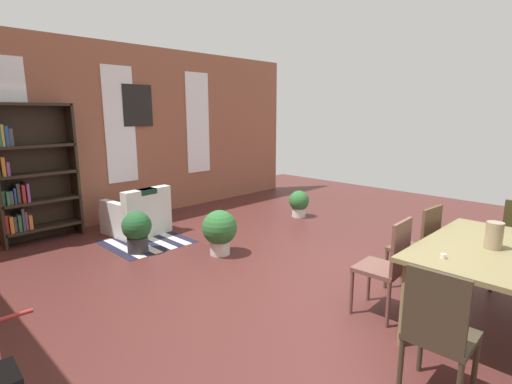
{
  "coord_description": "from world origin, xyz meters",
  "views": [
    {
      "loc": [
        -3.13,
        -1.82,
        1.89
      ],
      "look_at": [
        0.38,
        1.64,
        0.87
      ],
      "focal_mm": 27.05,
      "sensor_mm": 36.0,
      "label": 1
    }
  ],
  "objects_px": {
    "potted_plant_corner": "(220,230)",
    "potted_plant_window": "(299,202)",
    "dining_chair_far_right": "(419,246)",
    "potted_plant_by_shelf": "(137,230)",
    "armchair_white": "(137,216)",
    "dining_table": "(492,258)",
    "dining_chair_head_left": "(438,331)",
    "dining_chair_far_left": "(387,264)",
    "bookshelf_tall": "(30,175)",
    "vase_on_table": "(494,236)"
  },
  "relations": [
    {
      "from": "dining_table",
      "to": "potted_plant_by_shelf",
      "type": "distance_m",
      "value": 4.14
    },
    {
      "from": "dining_table",
      "to": "dining_chair_head_left",
      "type": "bearing_deg",
      "value": -179.92
    },
    {
      "from": "armchair_white",
      "to": "potted_plant_window",
      "type": "relative_size",
      "value": 1.8
    },
    {
      "from": "bookshelf_tall",
      "to": "potted_plant_corner",
      "type": "height_order",
      "value": "bookshelf_tall"
    },
    {
      "from": "potted_plant_window",
      "to": "dining_chair_far_right",
      "type": "bearing_deg",
      "value": -118.33
    },
    {
      "from": "dining_chair_head_left",
      "to": "bookshelf_tall",
      "type": "relative_size",
      "value": 0.47
    },
    {
      "from": "bookshelf_tall",
      "to": "dining_table",
      "type": "bearing_deg",
      "value": -70.13
    },
    {
      "from": "dining_chair_far_left",
      "to": "potted_plant_window",
      "type": "relative_size",
      "value": 1.95
    },
    {
      "from": "bookshelf_tall",
      "to": "potted_plant_by_shelf",
      "type": "relative_size",
      "value": 3.53
    },
    {
      "from": "dining_table",
      "to": "potted_plant_window",
      "type": "height_order",
      "value": "dining_table"
    },
    {
      "from": "potted_plant_corner",
      "to": "potted_plant_window",
      "type": "relative_size",
      "value": 1.25
    },
    {
      "from": "dining_chair_far_right",
      "to": "dining_chair_head_left",
      "type": "distance_m",
      "value": 1.71
    },
    {
      "from": "bookshelf_tall",
      "to": "dining_chair_far_left",
      "type": "bearing_deg",
      "value": -71.1
    },
    {
      "from": "vase_on_table",
      "to": "dining_chair_far_left",
      "type": "distance_m",
      "value": 0.9
    },
    {
      "from": "dining_chair_far_left",
      "to": "potted_plant_corner",
      "type": "bearing_deg",
      "value": 91.19
    },
    {
      "from": "dining_chair_far_left",
      "to": "armchair_white",
      "type": "relative_size",
      "value": 1.08
    },
    {
      "from": "dining_chair_far_right",
      "to": "potted_plant_window",
      "type": "xyz_separation_m",
      "value": [
        1.5,
        2.79,
        -0.25
      ]
    },
    {
      "from": "potted_plant_corner",
      "to": "potted_plant_window",
      "type": "distance_m",
      "value": 2.31
    },
    {
      "from": "vase_on_table",
      "to": "potted_plant_by_shelf",
      "type": "xyz_separation_m",
      "value": [
        -1.13,
        3.96,
        -0.57
      ]
    },
    {
      "from": "dining_table",
      "to": "dining_chair_head_left",
      "type": "distance_m",
      "value": 1.19
    },
    {
      "from": "potted_plant_by_shelf",
      "to": "vase_on_table",
      "type": "bearing_deg",
      "value": -74.13
    },
    {
      "from": "vase_on_table",
      "to": "dining_chair_far_right",
      "type": "xyz_separation_m",
      "value": [
        0.38,
        0.75,
        -0.37
      ]
    },
    {
      "from": "dining_table",
      "to": "dining_chair_far_left",
      "type": "distance_m",
      "value": 0.84
    },
    {
      "from": "dining_table",
      "to": "dining_chair_head_left",
      "type": "xyz_separation_m",
      "value": [
        -1.18,
        -0.0,
        -0.17
      ]
    },
    {
      "from": "dining_table",
      "to": "potted_plant_corner",
      "type": "xyz_separation_m",
      "value": [
        -0.41,
        3.09,
        -0.34
      ]
    },
    {
      "from": "dining_chair_head_left",
      "to": "dining_chair_far_left",
      "type": "bearing_deg",
      "value": 42.35
    },
    {
      "from": "potted_plant_by_shelf",
      "to": "potted_plant_window",
      "type": "xyz_separation_m",
      "value": [
        3.01,
        -0.43,
        -0.05
      ]
    },
    {
      "from": "bookshelf_tall",
      "to": "potted_plant_by_shelf",
      "type": "distance_m",
      "value": 1.84
    },
    {
      "from": "vase_on_table",
      "to": "dining_chair_far_left",
      "type": "relative_size",
      "value": 0.24
    },
    {
      "from": "bookshelf_tall",
      "to": "armchair_white",
      "type": "relative_size",
      "value": 2.31
    },
    {
      "from": "dining_chair_head_left",
      "to": "potted_plant_window",
      "type": "bearing_deg",
      "value": 49.32
    },
    {
      "from": "potted_plant_window",
      "to": "dining_table",
      "type": "bearing_deg",
      "value": -117.76
    },
    {
      "from": "dining_table",
      "to": "armchair_white",
      "type": "relative_size",
      "value": 1.84
    },
    {
      "from": "dining_chair_far_right",
      "to": "dining_chair_far_left",
      "type": "relative_size",
      "value": 1.0
    },
    {
      "from": "dining_chair_far_left",
      "to": "dining_chair_far_right",
      "type": "bearing_deg",
      "value": 0.01
    },
    {
      "from": "dining_chair_far_right",
      "to": "potted_plant_by_shelf",
      "type": "relative_size",
      "value": 1.66
    },
    {
      "from": "dining_chair_head_left",
      "to": "potted_plant_window",
      "type": "xyz_separation_m",
      "value": [
        3.04,
        3.53,
        -0.25
      ]
    },
    {
      "from": "dining_table",
      "to": "potted_plant_window",
      "type": "xyz_separation_m",
      "value": [
        1.86,
        3.53,
        -0.41
      ]
    },
    {
      "from": "potted_plant_corner",
      "to": "potted_plant_window",
      "type": "xyz_separation_m",
      "value": [
        2.27,
        0.44,
        -0.08
      ]
    },
    {
      "from": "potted_plant_by_shelf",
      "to": "potted_plant_window",
      "type": "distance_m",
      "value": 3.04
    },
    {
      "from": "dining_table",
      "to": "dining_chair_head_left",
      "type": "height_order",
      "value": "dining_chair_head_left"
    },
    {
      "from": "dining_table",
      "to": "dining_chair_far_left",
      "type": "xyz_separation_m",
      "value": [
        -0.36,
        0.75,
        -0.17
      ]
    },
    {
      "from": "armchair_white",
      "to": "dining_chair_far_left",
      "type": "bearing_deg",
      "value": -84.96
    },
    {
      "from": "vase_on_table",
      "to": "dining_chair_far_right",
      "type": "distance_m",
      "value": 0.91
    },
    {
      "from": "armchair_white",
      "to": "potted_plant_corner",
      "type": "distance_m",
      "value": 1.69
    },
    {
      "from": "vase_on_table",
      "to": "potted_plant_window",
      "type": "distance_m",
      "value": 4.05
    },
    {
      "from": "armchair_white",
      "to": "potted_plant_window",
      "type": "xyz_separation_m",
      "value": [
        2.57,
        -1.22,
        -0.01
      ]
    },
    {
      "from": "dining_table",
      "to": "potted_plant_window",
      "type": "distance_m",
      "value": 4.01
    },
    {
      "from": "bookshelf_tall",
      "to": "potted_plant_by_shelf",
      "type": "xyz_separation_m",
      "value": [
        0.83,
        -1.5,
        -0.68
      ]
    },
    {
      "from": "dining_chair_far_left",
      "to": "bookshelf_tall",
      "type": "bearing_deg",
      "value": 108.9
    }
  ]
}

